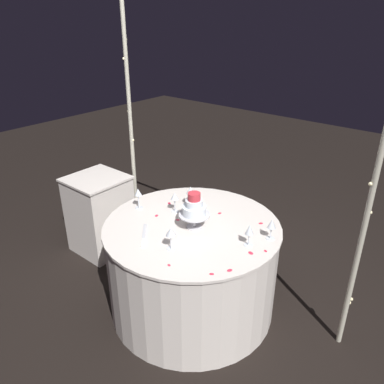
{
  "coord_description": "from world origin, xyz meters",
  "views": [
    {
      "loc": [
        1.51,
        -1.82,
        2.15
      ],
      "look_at": [
        0.0,
        0.0,
        1.02
      ],
      "focal_mm": 35.43,
      "sensor_mm": 36.0,
      "label": 1
    }
  ],
  "objects_px": {
    "cake_knife": "(144,236)",
    "wine_glass_5": "(249,231)",
    "wine_glass_0": "(175,197)",
    "tiered_cake": "(194,208)",
    "wine_glass_1": "(171,233)",
    "wine_glass_3": "(190,191)",
    "side_table": "(100,214)",
    "decorative_arch": "(227,108)",
    "main_table": "(192,267)",
    "wine_glass_2": "(272,225)",
    "wine_glass_4": "(138,194)"
  },
  "relations": [
    {
      "from": "decorative_arch",
      "to": "wine_glass_5",
      "type": "height_order",
      "value": "decorative_arch"
    },
    {
      "from": "main_table",
      "to": "side_table",
      "type": "bearing_deg",
      "value": 176.5
    },
    {
      "from": "wine_glass_2",
      "to": "wine_glass_5",
      "type": "xyz_separation_m",
      "value": [
        -0.07,
        -0.16,
        0.0
      ]
    },
    {
      "from": "cake_knife",
      "to": "wine_glass_0",
      "type": "bearing_deg",
      "value": 100.49
    },
    {
      "from": "tiered_cake",
      "to": "main_table",
      "type": "bearing_deg",
      "value": 154.54
    },
    {
      "from": "decorative_arch",
      "to": "wine_glass_4",
      "type": "relative_size",
      "value": 14.04
    },
    {
      "from": "wine_glass_0",
      "to": "wine_glass_4",
      "type": "xyz_separation_m",
      "value": [
        -0.26,
        -0.14,
        0.0
      ]
    },
    {
      "from": "wine_glass_0",
      "to": "wine_glass_2",
      "type": "distance_m",
      "value": 0.77
    },
    {
      "from": "cake_knife",
      "to": "wine_glass_5",
      "type": "bearing_deg",
      "value": 31.17
    },
    {
      "from": "wine_glass_2",
      "to": "cake_knife",
      "type": "distance_m",
      "value": 0.87
    },
    {
      "from": "tiered_cake",
      "to": "wine_glass_0",
      "type": "xyz_separation_m",
      "value": [
        -0.26,
        0.09,
        -0.03
      ]
    },
    {
      "from": "decorative_arch",
      "to": "side_table",
      "type": "bearing_deg",
      "value": -165.22
    },
    {
      "from": "wine_glass_0",
      "to": "wine_glass_2",
      "type": "xyz_separation_m",
      "value": [
        0.76,
        0.13,
        -0.02
      ]
    },
    {
      "from": "side_table",
      "to": "decorative_arch",
      "type": "bearing_deg",
      "value": 14.78
    },
    {
      "from": "main_table",
      "to": "wine_glass_5",
      "type": "xyz_separation_m",
      "value": [
        0.46,
        0.03,
        0.49
      ]
    },
    {
      "from": "side_table",
      "to": "wine_glass_5",
      "type": "distance_m",
      "value": 1.74
    },
    {
      "from": "side_table",
      "to": "wine_glass_2",
      "type": "bearing_deg",
      "value": 4.06
    },
    {
      "from": "side_table",
      "to": "wine_glass_5",
      "type": "bearing_deg",
      "value": -1.36
    },
    {
      "from": "wine_glass_3",
      "to": "side_table",
      "type": "bearing_deg",
      "value": -171.9
    },
    {
      "from": "wine_glass_3",
      "to": "cake_knife",
      "type": "xyz_separation_m",
      "value": [
        0.04,
        -0.55,
        -0.13
      ]
    },
    {
      "from": "main_table",
      "to": "wine_glass_4",
      "type": "bearing_deg",
      "value": -172.48
    },
    {
      "from": "tiered_cake",
      "to": "wine_glass_3",
      "type": "relative_size",
      "value": 1.61
    },
    {
      "from": "tiered_cake",
      "to": "wine_glass_4",
      "type": "distance_m",
      "value": 0.52
    },
    {
      "from": "wine_glass_0",
      "to": "cake_knife",
      "type": "relative_size",
      "value": 0.71
    },
    {
      "from": "main_table",
      "to": "wine_glass_1",
      "type": "height_order",
      "value": "wine_glass_1"
    },
    {
      "from": "decorative_arch",
      "to": "cake_knife",
      "type": "distance_m",
      "value": 1.07
    },
    {
      "from": "tiered_cake",
      "to": "wine_glass_1",
      "type": "bearing_deg",
      "value": -79.02
    },
    {
      "from": "decorative_arch",
      "to": "wine_glass_5",
      "type": "xyz_separation_m",
      "value": [
        0.46,
        -0.36,
        -0.66
      ]
    },
    {
      "from": "tiered_cake",
      "to": "wine_glass_1",
      "type": "distance_m",
      "value": 0.31
    },
    {
      "from": "tiered_cake",
      "to": "decorative_arch",
      "type": "bearing_deg",
      "value": 94.53
    },
    {
      "from": "wine_glass_1",
      "to": "wine_glass_2",
      "type": "bearing_deg",
      "value": 49.99
    },
    {
      "from": "wine_glass_3",
      "to": "wine_glass_5",
      "type": "relative_size",
      "value": 1.08
    },
    {
      "from": "decorative_arch",
      "to": "wine_glass_1",
      "type": "distance_m",
      "value": 0.98
    },
    {
      "from": "wine_glass_5",
      "to": "main_table",
      "type": "bearing_deg",
      "value": -175.64
    },
    {
      "from": "side_table",
      "to": "cake_knife",
      "type": "xyz_separation_m",
      "value": [
        1.06,
        -0.41,
        0.37
      ]
    },
    {
      "from": "wine_glass_4",
      "to": "cake_knife",
      "type": "height_order",
      "value": "wine_glass_4"
    },
    {
      "from": "wine_glass_5",
      "to": "cake_knife",
      "type": "height_order",
      "value": "wine_glass_5"
    },
    {
      "from": "wine_glass_0",
      "to": "wine_glass_4",
      "type": "bearing_deg",
      "value": -152.33
    },
    {
      "from": "wine_glass_3",
      "to": "cake_knife",
      "type": "relative_size",
      "value": 0.72
    },
    {
      "from": "side_table",
      "to": "main_table",
      "type": "bearing_deg",
      "value": -3.5
    },
    {
      "from": "wine_glass_0",
      "to": "wine_glass_3",
      "type": "xyz_separation_m",
      "value": [
        0.03,
        0.15,
        0.0
      ]
    },
    {
      "from": "wine_glass_0",
      "to": "cake_knife",
      "type": "distance_m",
      "value": 0.43
    },
    {
      "from": "wine_glass_1",
      "to": "wine_glass_4",
      "type": "xyz_separation_m",
      "value": [
        -0.58,
        0.26,
        0.0
      ]
    },
    {
      "from": "tiered_cake",
      "to": "wine_glass_5",
      "type": "xyz_separation_m",
      "value": [
        0.42,
        0.05,
        -0.04
      ]
    },
    {
      "from": "tiered_cake",
      "to": "wine_glass_5",
      "type": "distance_m",
      "value": 0.43
    },
    {
      "from": "wine_glass_2",
      "to": "cake_knife",
      "type": "xyz_separation_m",
      "value": [
        -0.68,
        -0.53,
        -0.11
      ]
    },
    {
      "from": "wine_glass_2",
      "to": "side_table",
      "type": "bearing_deg",
      "value": -175.94
    },
    {
      "from": "tiered_cake",
      "to": "wine_glass_4",
      "type": "relative_size",
      "value": 1.62
    },
    {
      "from": "main_table",
      "to": "wine_glass_1",
      "type": "distance_m",
      "value": 0.6
    },
    {
      "from": "wine_glass_3",
      "to": "wine_glass_5",
      "type": "distance_m",
      "value": 0.68
    }
  ]
}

